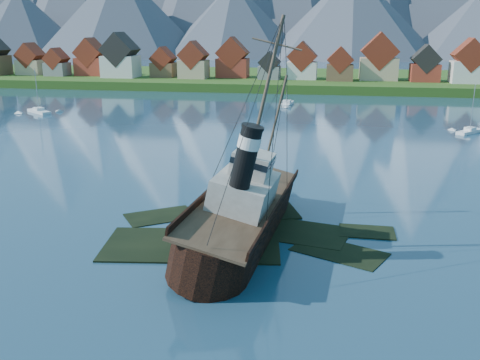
% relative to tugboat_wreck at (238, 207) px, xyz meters
% --- Properties ---
extents(ground, '(1400.00, 1400.00, 0.00)m').
position_rel_tugboat_wreck_xyz_m(ground, '(-1.15, -1.94, -3.09)').
color(ground, '#1C3A4E').
rests_on(ground, ground).
extents(shoal, '(31.71, 21.24, 1.14)m').
position_rel_tugboat_wreck_xyz_m(shoal, '(0.63, 0.22, -3.44)').
color(shoal, black).
rests_on(shoal, ground).
extents(shore_bank, '(600.00, 80.00, 3.20)m').
position_rel_tugboat_wreck_xyz_m(shore_bank, '(-1.15, 168.06, -3.09)').
color(shore_bank, '#214112').
rests_on(shore_bank, ground).
extents(seawall, '(600.00, 2.50, 2.00)m').
position_rel_tugboat_wreck_xyz_m(seawall, '(-1.15, 130.06, -3.09)').
color(seawall, '#3F3D38').
rests_on(seawall, ground).
extents(town, '(250.96, 16.69, 17.30)m').
position_rel_tugboat_wreck_xyz_m(town, '(-34.27, 150.25, 5.89)').
color(town, maroon).
rests_on(town, ground).
extents(tugboat_wreck, '(7.22, 31.12, 24.66)m').
position_rel_tugboat_wreck_xyz_m(tugboat_wreck, '(0.00, 0.00, 0.00)').
color(tugboat_wreck, black).
rests_on(tugboat_wreck, ground).
extents(sailboat_c, '(8.94, 7.32, 12.02)m').
position_rel_tugboat_wreck_xyz_m(sailboat_c, '(-67.23, 75.55, -2.82)').
color(sailboat_c, silver).
rests_on(sailboat_c, ground).
extents(sailboat_d, '(6.68, 7.22, 10.76)m').
position_rel_tugboat_wreck_xyz_m(sailboat_d, '(38.36, 65.84, -2.85)').
color(sailboat_d, silver).
rests_on(sailboat_d, ground).
extents(sailboat_e, '(3.42, 10.72, 12.25)m').
position_rel_tugboat_wreck_xyz_m(sailboat_e, '(-4.12, 101.22, -2.83)').
color(sailboat_e, silver).
rests_on(sailboat_e, ground).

